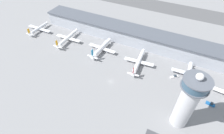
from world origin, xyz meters
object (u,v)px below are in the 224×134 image
airplane_gate_bravo (68,38)px  airplane_gate_echo (189,74)px  airplane_gate_delta (139,62)px  service_truck_fuel (174,77)px  control_tower (188,101)px  airplane_gate_charlie (101,48)px  airplane_gate_alpha (39,28)px  service_truck_catering (211,104)px

airplane_gate_bravo → airplane_gate_echo: (141.97, 3.12, -0.20)m
airplane_gate_delta → service_truck_fuel: 38.02m
control_tower → airplane_gate_charlie: size_ratio=1.39×
airplane_gate_charlie → airplane_gate_echo: airplane_gate_charlie is taller
airplane_gate_charlie → airplane_gate_bravo: bearing=-179.0°
control_tower → airplane_gate_echo: bearing=90.4°
airplane_gate_delta → airplane_gate_echo: size_ratio=1.24×
airplane_gate_charlie → airplane_gate_alpha: bearing=179.5°
airplane_gate_alpha → service_truck_catering: 213.36m
airplane_gate_bravo → airplane_gate_charlie: bearing=1.0°
airplane_gate_delta → airplane_gate_echo: airplane_gate_delta is taller
airplane_gate_delta → service_truck_fuel: (37.83, -1.17, -3.66)m
airplane_gate_delta → airplane_gate_echo: (49.82, 5.47, -0.24)m
airplane_gate_alpha → airplane_gate_delta: bearing=-1.6°
airplane_gate_alpha → airplane_gate_delta: size_ratio=0.84×
airplane_gate_delta → airplane_gate_echo: 50.12m
control_tower → service_truck_catering: bearing=52.0°
service_truck_catering → service_truck_fuel: 38.78m
control_tower → airplane_gate_bravo: control_tower is taller
airplane_gate_alpha → service_truck_catering: (212.02, -23.69, -2.99)m
airplane_gate_echo → service_truck_fuel: 14.13m
control_tower → airplane_gate_alpha: size_ratio=1.52×
airplane_gate_charlie → airplane_gate_echo: size_ratio=1.13×
service_truck_catering → airplane_gate_charlie: bearing=169.0°
airplane_gate_bravo → service_truck_fuel: bearing=-1.6°
airplane_gate_charlie → service_truck_fuel: size_ratio=4.96×
airplane_gate_bravo → airplane_gate_delta: bearing=-1.5°
airplane_gate_alpha → airplane_gate_echo: (189.92, 1.44, 0.29)m
service_truck_catering → service_truck_fuel: bearing=151.5°
airplane_gate_bravo → airplane_gate_charlie: size_ratio=1.06×
airplane_gate_alpha → airplane_gate_echo: 189.93m
airplane_gate_charlie → airplane_gate_delta: bearing=-4.0°
airplane_gate_delta → airplane_gate_charlie: bearing=176.0°
airplane_gate_alpha → airplane_gate_charlie: (94.41, -0.85, 0.45)m
airplane_gate_bravo → control_tower: bearing=-19.3°
airplane_gate_echo → service_truck_catering: (22.09, -25.13, -3.28)m
airplane_gate_alpha → airplane_gate_delta: (140.11, -4.02, 0.52)m
airplane_gate_alpha → service_truck_fuel: (177.93, -5.20, -3.14)m
airplane_gate_echo → service_truck_fuel: (-11.99, -6.64, -3.42)m
control_tower → airplane_gate_echo: (-0.37, 52.89, -22.38)m
airplane_gate_charlie → airplane_gate_delta: 45.80m
airplane_gate_alpha → service_truck_fuel: airplane_gate_alpha is taller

